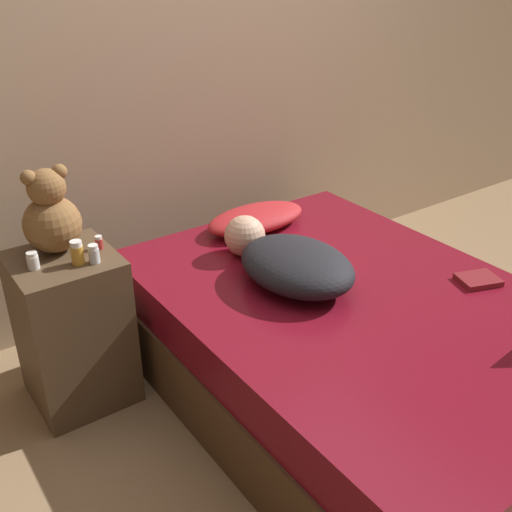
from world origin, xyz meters
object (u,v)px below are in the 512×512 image
object	(u,v)px
person_lying	(289,261)
bottle_amber	(77,253)
bottle_red	(99,242)
bottle_clear	(94,254)
bottle_white	(33,261)
book	(478,280)
pillow	(256,218)
teddy_bear	(51,215)

from	to	relation	value
person_lying	bottle_amber	world-z (taller)	bottle_amber
bottle_red	bottle_clear	bearing A→B (deg)	-120.86
bottle_white	book	xyz separation A→B (m)	(1.54, -0.87, -0.19)
person_lying	book	world-z (taller)	person_lying
pillow	bottle_clear	size ratio (longest dim) A/B	7.11
pillow	bottle_clear	xyz separation A→B (m)	(-0.90, -0.20, 0.15)
pillow	person_lying	distance (m)	0.53
bottle_white	bottle_amber	world-z (taller)	bottle_amber
teddy_bear	book	xyz separation A→B (m)	(1.42, -0.97, -0.30)
person_lying	book	distance (m)	0.79
bottle_red	bottle_clear	xyz separation A→B (m)	(-0.06, -0.10, 0.01)
teddy_bear	book	world-z (taller)	teddy_bear
person_lying	bottle_white	bearing A→B (deg)	153.11
teddy_bear	bottle_red	xyz separation A→B (m)	(0.15, -0.09, -0.12)
person_lying	teddy_bear	world-z (taller)	teddy_bear
pillow	bottle_amber	bearing A→B (deg)	-169.96
teddy_bear	bottle_amber	xyz separation A→B (m)	(0.03, -0.16, -0.10)
pillow	bottle_red	world-z (taller)	bottle_red
teddy_bear	bottle_amber	bearing A→B (deg)	-79.89
pillow	bottle_amber	distance (m)	0.98
pillow	bottle_amber	xyz separation A→B (m)	(-0.95, -0.17, 0.16)
book	person_lying	bearing A→B (deg)	142.41
bottle_white	bottle_amber	distance (m)	0.16
bottle_red	bottle_amber	distance (m)	0.14
bottle_white	book	size ratio (longest dim) A/B	0.35
bottle_white	bottle_clear	distance (m)	0.22
bottle_red	bottle_amber	size ratio (longest dim) A/B	0.57
person_lying	bottle_clear	distance (m)	0.78
bottle_red	bottle_white	bearing A→B (deg)	-176.62
pillow	bottle_white	xyz separation A→B (m)	(-1.10, -0.11, 0.15)
teddy_bear	bottle_clear	bearing A→B (deg)	-66.11
bottle_red	bottle_amber	bearing A→B (deg)	-146.58
bottle_clear	book	distance (m)	1.56
pillow	bottle_red	bearing A→B (deg)	-173.72
bottle_clear	pillow	bearing A→B (deg)	12.24
bottle_amber	bottle_clear	bearing A→B (deg)	-25.56
bottle_white	bottle_amber	bearing A→B (deg)	-22.02
person_lying	teddy_bear	distance (m)	0.97
person_lying	bottle_amber	xyz separation A→B (m)	(-0.77, 0.33, 0.13)
person_lying	book	bearing A→B (deg)	-41.42
bottle_clear	bottle_amber	world-z (taller)	bottle_amber
pillow	bottle_clear	world-z (taller)	bottle_clear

